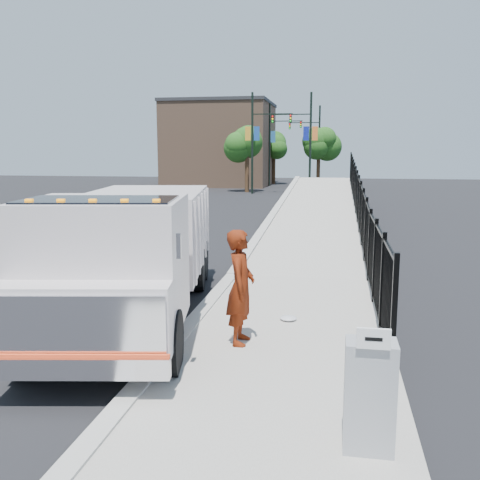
# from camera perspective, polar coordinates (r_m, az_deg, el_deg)

# --- Properties ---
(ground) EXTENTS (120.00, 120.00, 0.00)m
(ground) POSITION_cam_1_polar(r_m,az_deg,el_deg) (10.63, -4.98, -9.19)
(ground) COLOR black
(ground) RESTS_ON ground
(sidewalk) EXTENTS (3.55, 12.00, 0.12)m
(sidewalk) POSITION_cam_1_polar(r_m,az_deg,el_deg) (8.43, 4.41, -13.84)
(sidewalk) COLOR #9E998E
(sidewalk) RESTS_ON ground
(curb) EXTENTS (0.30, 12.00, 0.16)m
(curb) POSITION_cam_1_polar(r_m,az_deg,el_deg) (8.81, -8.47, -12.74)
(curb) COLOR #ADAAA3
(curb) RESTS_ON ground
(ramp) EXTENTS (3.95, 24.06, 3.19)m
(ramp) POSITION_cam_1_polar(r_m,az_deg,el_deg) (25.94, 8.92, 1.81)
(ramp) COLOR #9E998E
(ramp) RESTS_ON ground
(iron_fence) EXTENTS (0.10, 28.00, 1.80)m
(iron_fence) POSITION_cam_1_polar(r_m,az_deg,el_deg) (21.87, 12.45, 2.68)
(iron_fence) COLOR black
(iron_fence) RESTS_ON ground
(truck) EXTENTS (3.83, 8.20, 2.70)m
(truck) POSITION_cam_1_polar(r_m,az_deg,el_deg) (10.81, -11.47, -0.72)
(truck) COLOR black
(truck) RESTS_ON ground
(worker) EXTENTS (0.48, 0.73, 1.98)m
(worker) POSITION_cam_1_polar(r_m,az_deg,el_deg) (9.13, 0.07, -5.04)
(worker) COLOR #611C08
(worker) RESTS_ON sidewalk
(utility_cabinet) EXTENTS (0.55, 0.40, 1.25)m
(utility_cabinet) POSITION_cam_1_polar(r_m,az_deg,el_deg) (6.25, 13.65, -15.86)
(utility_cabinet) COLOR gray
(utility_cabinet) RESTS_ON sidewalk
(arrow_sign) EXTENTS (0.35, 0.04, 0.22)m
(arrow_sign) POSITION_cam_1_polar(r_m,az_deg,el_deg) (5.77, 14.06, -10.17)
(arrow_sign) COLOR white
(arrow_sign) RESTS_ON utility_cabinet
(debris) EXTENTS (0.33, 0.33, 0.08)m
(debris) POSITION_cam_1_polar(r_m,az_deg,el_deg) (10.62, 5.18, -8.29)
(debris) COLOR silver
(debris) RESTS_ON sidewalk
(light_pole_0) EXTENTS (3.77, 0.22, 8.00)m
(light_pole_0) POSITION_cam_1_polar(r_m,az_deg,el_deg) (43.37, 1.72, 10.72)
(light_pole_0) COLOR black
(light_pole_0) RESTS_ON ground
(light_pole_1) EXTENTS (3.78, 0.22, 8.00)m
(light_pole_1) POSITION_cam_1_polar(r_m,az_deg,el_deg) (43.68, 7.11, 10.64)
(light_pole_1) COLOR black
(light_pole_1) RESTS_ON ground
(light_pole_2) EXTENTS (3.77, 0.22, 8.00)m
(light_pole_2) POSITION_cam_1_polar(r_m,az_deg,el_deg) (53.43, 3.50, 10.46)
(light_pole_2) COLOR black
(light_pole_2) RESTS_ON ground
(light_pole_3) EXTENTS (3.77, 0.22, 8.00)m
(light_pole_3) POSITION_cam_1_polar(r_m,az_deg,el_deg) (56.30, 8.12, 10.33)
(light_pole_3) COLOR black
(light_pole_3) RESTS_ON ground
(tree_0) EXTENTS (2.71, 2.71, 5.36)m
(tree_0) POSITION_cam_1_polar(r_m,az_deg,el_deg) (44.98, 0.76, 10.15)
(tree_0) COLOR #382314
(tree_0) RESTS_ON ground
(tree_1) EXTENTS (2.48, 2.48, 5.24)m
(tree_1) POSITION_cam_1_polar(r_m,az_deg,el_deg) (51.22, 8.40, 9.95)
(tree_1) COLOR #382314
(tree_1) RESTS_ON ground
(tree_2) EXTENTS (2.54, 2.54, 5.27)m
(tree_2) POSITION_cam_1_polar(r_m,az_deg,el_deg) (56.54, 3.65, 9.97)
(tree_2) COLOR #382314
(tree_2) RESTS_ON ground
(building) EXTENTS (10.00, 10.00, 8.00)m
(building) POSITION_cam_1_polar(r_m,az_deg,el_deg) (54.97, -2.08, 10.06)
(building) COLOR #8C664C
(building) RESTS_ON ground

